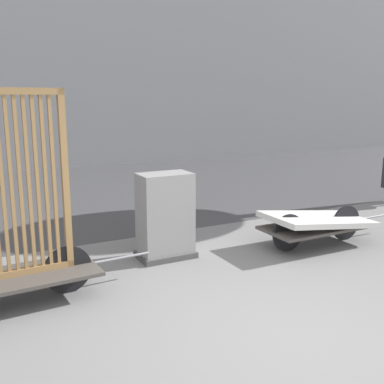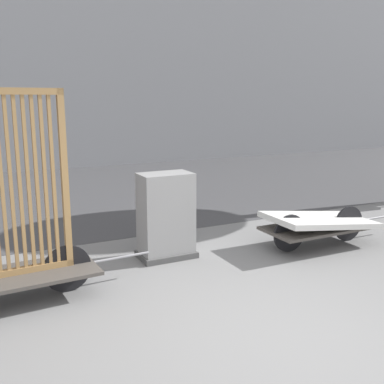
% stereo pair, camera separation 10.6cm
% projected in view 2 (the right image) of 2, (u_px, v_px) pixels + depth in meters
% --- Properties ---
extents(ground_plane, '(60.00, 60.00, 0.00)m').
position_uv_depth(ground_plane, '(283.00, 337.00, 4.16)').
color(ground_plane, slate).
extents(road_strip, '(56.00, 7.81, 0.01)m').
position_uv_depth(road_strip, '(88.00, 191.00, 10.68)').
color(road_strip, '#424244').
rests_on(road_strip, ground_plane).
extents(building_facade, '(48.00, 4.00, 9.66)m').
position_uv_depth(building_facade, '(38.00, 17.00, 14.87)').
color(building_facade, gray).
rests_on(building_facade, ground_plane).
extents(bike_cart_with_bedframe, '(2.47, 0.87, 2.28)m').
position_uv_depth(bike_cart_with_bedframe, '(11.00, 233.00, 4.73)').
color(bike_cart_with_bedframe, '#4C4742').
rests_on(bike_cart_with_bedframe, ground_plane).
extents(bike_cart_with_mattress, '(2.45, 0.88, 0.55)m').
position_uv_depth(bike_cart_with_mattress, '(321.00, 223.00, 6.69)').
color(bike_cart_with_mattress, '#4C4742').
rests_on(bike_cart_with_mattress, ground_plane).
extents(utility_cabinet, '(0.77, 0.50, 1.19)m').
position_uv_depth(utility_cabinet, '(166.00, 219.00, 6.17)').
color(utility_cabinet, '#4C4C4C').
rests_on(utility_cabinet, ground_plane).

